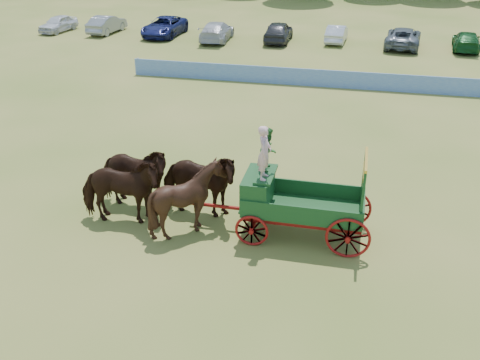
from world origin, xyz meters
name	(u,v)px	position (x,y,z in m)	size (l,w,h in m)	color
ground	(332,259)	(0.00, 0.00, 0.00)	(160.00, 160.00, 0.00)	olive
horse_lead_left	(120,191)	(-7.17, 0.57, 1.23)	(1.32, 2.90, 2.45)	#321B0E
horse_lead_right	(133,177)	(-7.17, 1.67, 1.23)	(1.32, 2.90, 2.45)	#321B0E
horse_wheel_left	(188,199)	(-4.77, 0.57, 1.23)	(1.98, 2.23, 2.46)	#321B0E
horse_wheel_right	(198,184)	(-4.77, 1.67, 1.23)	(1.32, 2.90, 2.45)	#321B0E
farm_dray	(281,190)	(-1.81, 1.13, 1.62)	(5.99, 2.00, 3.89)	maroon
sponsor_banner	(337,79)	(-1.00, 18.00, 0.53)	(26.00, 0.08, 1.05)	blue
parked_cars	(375,37)	(1.20, 29.73, 0.75)	(56.74, 6.98, 1.65)	silver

